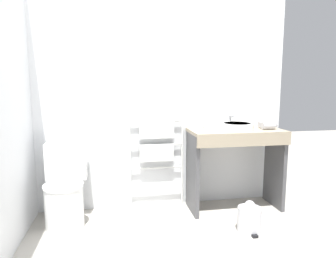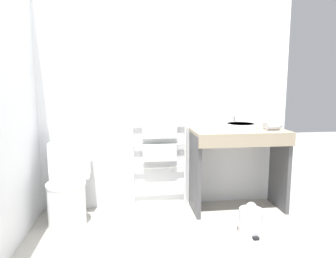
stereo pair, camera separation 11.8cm
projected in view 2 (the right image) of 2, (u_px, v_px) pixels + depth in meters
name	position (u px, v px, depth m)	size (l,w,h in m)	color
wall_back	(162.00, 84.00, 3.24)	(2.82, 0.12, 2.68)	silver
toilet	(68.00, 190.00, 2.89)	(0.38, 0.50, 0.78)	white
towel_radiator	(160.00, 146.00, 3.22)	(0.60, 0.06, 0.98)	white
vanity_counter	(239.00, 156.00, 3.14)	(0.98, 0.48, 0.87)	gray
sink_basin	(240.00, 127.00, 3.10)	(0.34, 0.34, 0.07)	white
faucet	(234.00, 119.00, 3.28)	(0.02, 0.10, 0.14)	silver
cup_near_wall	(203.00, 125.00, 3.18)	(0.08, 0.08, 0.09)	white
cup_near_edge	(211.00, 125.00, 3.17)	(0.08, 0.08, 0.08)	white
hair_dryer	(273.00, 126.00, 3.11)	(0.18, 0.17, 0.08)	#B7B7BC
trash_bin	(251.00, 220.00, 2.70)	(0.21, 0.25, 0.29)	silver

